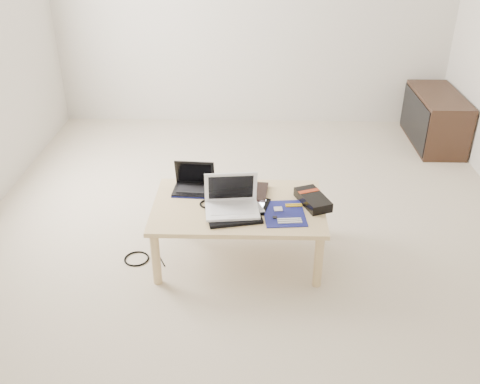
{
  "coord_description": "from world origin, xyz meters",
  "views": [
    {
      "loc": [
        0.01,
        -3.45,
        2.15
      ],
      "look_at": [
        -0.06,
        -0.49,
        0.49
      ],
      "focal_mm": 40.0,
      "sensor_mm": 36.0,
      "label": 1
    }
  ],
  "objects_px": {
    "white_laptop": "(232,202)",
    "gpu_box": "(313,200)",
    "media_cabinet": "(434,119)",
    "netbook": "(194,184)",
    "coffee_table": "(238,211)"
  },
  "relations": [
    {
      "from": "netbook",
      "to": "gpu_box",
      "type": "distance_m",
      "value": 0.8
    },
    {
      "from": "media_cabinet",
      "to": "netbook",
      "type": "bearing_deg",
      "value": -140.92
    },
    {
      "from": "white_laptop",
      "to": "gpu_box",
      "type": "bearing_deg",
      "value": 12.31
    },
    {
      "from": "netbook",
      "to": "gpu_box",
      "type": "relative_size",
      "value": 0.89
    },
    {
      "from": "media_cabinet",
      "to": "netbook",
      "type": "xyz_separation_m",
      "value": [
        -2.15,
        -1.74,
        0.19
      ]
    },
    {
      "from": "gpu_box",
      "to": "netbook",
      "type": "bearing_deg",
      "value": 168.12
    },
    {
      "from": "coffee_table",
      "to": "gpu_box",
      "type": "distance_m",
      "value": 0.49
    },
    {
      "from": "media_cabinet",
      "to": "gpu_box",
      "type": "bearing_deg",
      "value": -125.54
    },
    {
      "from": "media_cabinet",
      "to": "gpu_box",
      "type": "relative_size",
      "value": 2.86
    },
    {
      "from": "media_cabinet",
      "to": "white_laptop",
      "type": "xyz_separation_m",
      "value": [
        -1.88,
        -2.02,
        0.22
      ]
    },
    {
      "from": "netbook",
      "to": "white_laptop",
      "type": "xyz_separation_m",
      "value": [
        0.27,
        -0.28,
        0.03
      ]
    },
    {
      "from": "coffee_table",
      "to": "white_laptop",
      "type": "relative_size",
      "value": 3.11
    },
    {
      "from": "coffee_table",
      "to": "gpu_box",
      "type": "height_order",
      "value": "gpu_box"
    },
    {
      "from": "netbook",
      "to": "white_laptop",
      "type": "height_order",
      "value": "white_laptop"
    },
    {
      "from": "netbook",
      "to": "white_laptop",
      "type": "relative_size",
      "value": 0.79
    }
  ]
}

